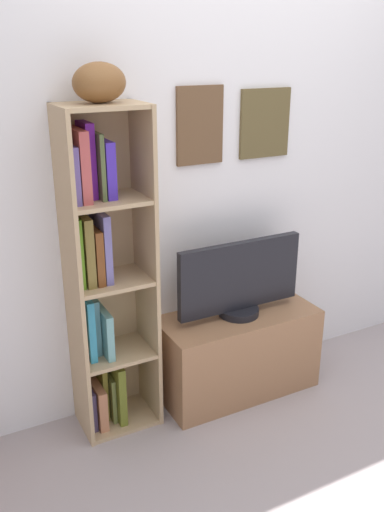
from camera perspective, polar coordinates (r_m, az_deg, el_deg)
ground at (r=2.77m, az=16.23°, el=-22.54°), size 5.20×5.20×0.04m
back_wall at (r=2.99m, az=3.70°, el=8.14°), size 4.80×0.08×2.37m
bookshelf at (r=2.67m, az=-9.40°, el=-2.42°), size 0.39×0.29×1.62m
football at (r=2.45m, az=-9.54°, el=17.25°), size 0.28×0.22×0.17m
tv_stand at (r=3.15m, az=4.72°, el=-9.90°), size 0.88×0.39×0.48m
television at (r=2.95m, az=4.97°, el=-2.48°), size 0.72×0.22×0.42m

